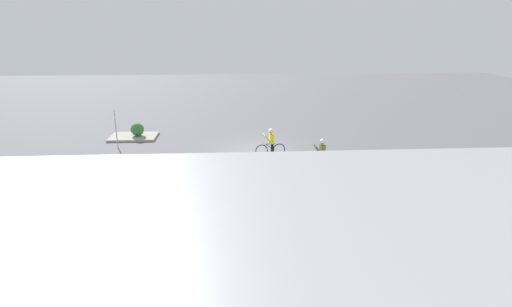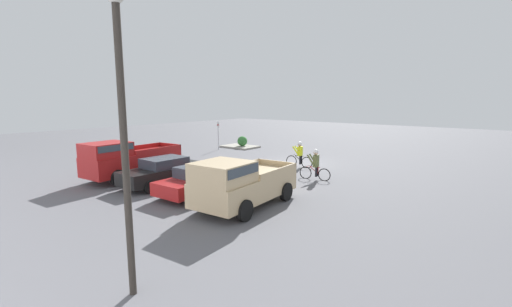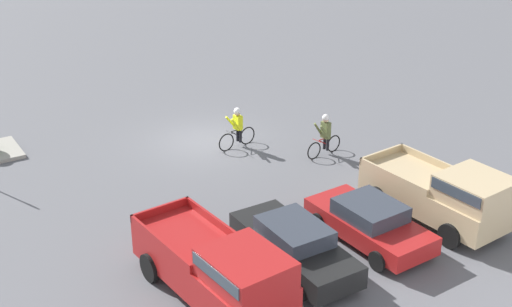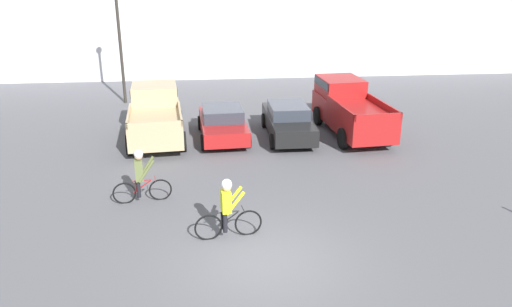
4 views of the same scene
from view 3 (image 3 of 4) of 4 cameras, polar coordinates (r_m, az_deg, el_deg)
name	(u,v)px [view 3 (image 3 of 4)]	position (r m, az deg, el deg)	size (l,w,h in m)	color
ground_plane	(204,141)	(29.75, -4.17, 1.02)	(80.00, 80.00, 0.00)	#56565B
pickup_truck_0	(446,193)	(23.91, 14.93, -3.08)	(2.63, 5.17, 2.09)	tan
sedan_0	(369,222)	(22.56, 9.06, -5.43)	(2.17, 4.37, 1.36)	maroon
sedan_1	(294,245)	(21.07, 3.07, -7.32)	(1.90, 4.65, 1.44)	black
pickup_truck_1	(219,269)	(19.30, -2.99, -9.18)	(2.51, 5.62, 2.17)	maroon
cyclist_0	(237,127)	(28.76, -1.51, 2.15)	(1.84, 0.51, 1.73)	black
cyclist_1	(325,134)	(28.17, 5.54, 1.58)	(1.80, 0.52, 1.75)	black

